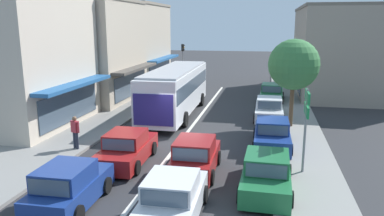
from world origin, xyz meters
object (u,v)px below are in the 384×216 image
(sedan_queue_gap_filler, at_px, (127,149))
(pedestrian_with_handbag_near, at_px, (166,82))
(street_tree_right, at_px, (294,65))
(directional_road_sign, at_px, (306,111))
(parked_sedan_kerb_second, at_px, (272,135))
(traffic_light_downstreet, at_px, (183,58))
(parked_sedan_kerb_rear, at_px, (272,94))
(parked_sedan_kerb_third, at_px, (269,110))
(hatchback_behind_bus_mid, at_px, (195,157))
(hatchback_adjacent_lane_trail, at_px, (69,187))
(parked_sedan_kerb_front, at_px, (266,174))
(sedan_behind_bus_near, at_px, (172,200))
(pedestrian_browsing_midblock, at_px, (75,130))
(city_bus, at_px, (176,88))

(sedan_queue_gap_filler, xyz_separation_m, pedestrian_with_handbag_near, (-2.81, 16.70, 0.40))
(sedan_queue_gap_filler, bearing_deg, street_tree_right, 45.06)
(directional_road_sign, bearing_deg, parked_sedan_kerb_second, 110.39)
(street_tree_right, bearing_deg, traffic_light_downstreet, 125.09)
(sedan_queue_gap_filler, distance_m, parked_sedan_kerb_rear, 16.54)
(parked_sedan_kerb_third, xyz_separation_m, street_tree_right, (1.29, -1.80, 3.14))
(street_tree_right, xyz_separation_m, pedestrian_with_handbag_near, (-10.30, 9.19, -2.74))
(sedan_queue_gap_filler, relative_size, pedestrian_with_handbag_near, 2.61)
(sedan_queue_gap_filler, xyz_separation_m, parked_sedan_kerb_third, (6.20, 9.31, 0.00))
(hatchback_behind_bus_mid, bearing_deg, hatchback_adjacent_lane_trail, -134.13)
(sedan_queue_gap_filler, relative_size, directional_road_sign, 1.18)
(parked_sedan_kerb_front, xyz_separation_m, traffic_light_downstreet, (-8.54, 23.22, 2.19))
(sedan_queue_gap_filler, distance_m, sedan_behind_bus_near, 5.46)
(sedan_queue_gap_filler, bearing_deg, hatchback_behind_bus_mid, -9.57)
(parked_sedan_kerb_rear, bearing_deg, pedestrian_browsing_midblock, -123.40)
(hatchback_behind_bus_mid, bearing_deg, pedestrian_browsing_midblock, 166.31)
(parked_sedan_kerb_second, relative_size, parked_sedan_kerb_rear, 0.99)
(hatchback_behind_bus_mid, height_order, traffic_light_downstreet, traffic_light_downstreet)
(parked_sedan_kerb_front, xyz_separation_m, directional_road_sign, (1.47, 1.86, 2.04))
(hatchback_behind_bus_mid, distance_m, traffic_light_downstreet, 22.92)
(parked_sedan_kerb_second, relative_size, traffic_light_downstreet, 1.01)
(sedan_behind_bus_near, bearing_deg, city_bus, 103.52)
(sedan_queue_gap_filler, height_order, pedestrian_with_handbag_near, pedestrian_with_handbag_near)
(hatchback_adjacent_lane_trail, relative_size, directional_road_sign, 1.04)
(hatchback_adjacent_lane_trail, xyz_separation_m, parked_sedan_kerb_rear, (6.78, 19.54, -0.05))
(sedan_behind_bus_near, xyz_separation_m, parked_sedan_kerb_third, (2.97, 13.70, 0.00))
(hatchback_adjacent_lane_trail, xyz_separation_m, sedan_behind_bus_near, (3.63, -0.10, -0.05))
(parked_sedan_kerb_rear, relative_size, street_tree_right, 0.80)
(city_bus, distance_m, parked_sedan_kerb_front, 12.71)
(hatchback_adjacent_lane_trail, xyz_separation_m, parked_sedan_kerb_front, (6.55, 2.63, -0.05))
(sedan_behind_bus_near, bearing_deg, pedestrian_with_handbag_near, 106.00)
(hatchback_adjacent_lane_trail, relative_size, pedestrian_with_handbag_near, 2.29)
(hatchback_adjacent_lane_trail, xyz_separation_m, street_tree_right, (7.88, 11.80, 3.10))
(hatchback_adjacent_lane_trail, relative_size, parked_sedan_kerb_second, 0.88)
(directional_road_sign, bearing_deg, city_bus, 130.08)
(parked_sedan_kerb_rear, xyz_separation_m, traffic_light_downstreet, (-8.78, 6.31, 2.19))
(parked_sedan_kerb_third, distance_m, directional_road_sign, 9.44)
(city_bus, relative_size, pedestrian_browsing_midblock, 6.68)
(parked_sedan_kerb_front, xyz_separation_m, pedestrian_with_handbag_near, (-8.97, 18.35, 0.40))
(hatchback_adjacent_lane_trail, height_order, sedan_queue_gap_filler, hatchback_adjacent_lane_trail)
(hatchback_adjacent_lane_trail, bearing_deg, traffic_light_downstreet, 94.41)
(parked_sedan_kerb_front, xyz_separation_m, parked_sedan_kerb_third, (0.05, 10.97, 0.00))
(parked_sedan_kerb_third, bearing_deg, pedestrian_with_handbag_near, 140.66)
(parked_sedan_kerb_front, xyz_separation_m, parked_sedan_kerb_rear, (0.24, 16.91, 0.00))
(hatchback_adjacent_lane_trail, bearing_deg, city_bus, 88.64)
(hatchback_adjacent_lane_trail, distance_m, parked_sedan_kerb_front, 7.06)
(traffic_light_downstreet, relative_size, directional_road_sign, 1.17)
(parked_sedan_kerb_front, height_order, pedestrian_with_handbag_near, pedestrian_with_handbag_near)
(parked_sedan_kerb_third, xyz_separation_m, directional_road_sign, (1.42, -9.10, 2.04))
(sedan_queue_gap_filler, bearing_deg, sedan_behind_bus_near, -53.66)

